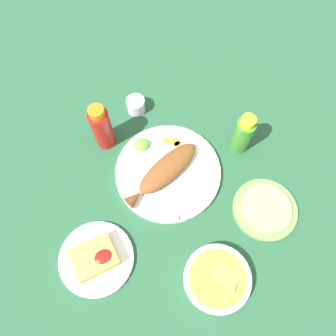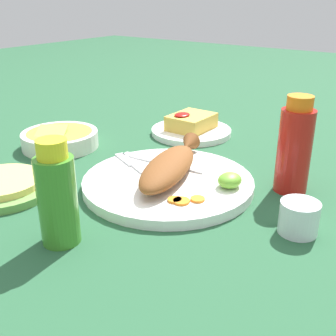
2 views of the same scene
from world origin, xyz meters
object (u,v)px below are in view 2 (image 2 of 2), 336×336
object	(u,v)px
salt_cup	(299,219)
main_plate	(168,183)
side_plate_fries	(191,131)
guacamole_bowl	(60,138)
hot_sauce_bottle_green	(57,196)
fried_fish	(170,165)
tortilla_plate	(3,188)
fork_far	(156,161)
fork_near	(135,167)
hot_sauce_bottle_red	(295,148)

from	to	relation	value
salt_cup	main_plate	bearing A→B (deg)	-92.58
side_plate_fries	guacamole_bowl	xyz separation A→B (m)	(0.26, -0.19, 0.01)
side_plate_fries	guacamole_bowl	bearing A→B (deg)	-36.38
hot_sauce_bottle_green	salt_cup	xyz separation A→B (m)	(-0.22, 0.26, -0.05)
main_plate	fried_fish	bearing A→B (deg)	-162.65
tortilla_plate	hot_sauce_bottle_green	bearing A→B (deg)	78.21
main_plate	fork_far	world-z (taller)	fork_far
fork_near	side_plate_fries	distance (m)	0.28
fork_far	hot_sauce_bottle_red	bearing A→B (deg)	-167.36
hot_sauce_bottle_red	side_plate_fries	size ratio (longest dim) A/B	0.87
tortilla_plate	fried_fish	bearing A→B (deg)	132.31
fried_fish	salt_cup	distance (m)	0.25
fried_fish	side_plate_fries	distance (m)	0.30
fried_fish	tortilla_plate	size ratio (longest dim) A/B	1.46
hot_sauce_bottle_red	guacamole_bowl	size ratio (longest dim) A/B	1.01
main_plate	side_plate_fries	world-z (taller)	main_plate
hot_sauce_bottle_green	side_plate_fries	size ratio (longest dim) A/B	0.78
hot_sauce_bottle_green	tortilla_plate	bearing A→B (deg)	-101.79
guacamole_bowl	hot_sauce_bottle_red	bearing A→B (deg)	100.63
hot_sauce_bottle_green	tortilla_plate	size ratio (longest dim) A/B	0.85
fork_near	guacamole_bowl	bearing A→B (deg)	18.24
hot_sauce_bottle_red	salt_cup	world-z (taller)	hot_sauce_bottle_red
hot_sauce_bottle_green	tortilla_plate	distance (m)	0.22
hot_sauce_bottle_red	fork_near	bearing A→B (deg)	-65.74
main_plate	hot_sauce_bottle_red	size ratio (longest dim) A/B	1.80
hot_sauce_bottle_green	tortilla_plate	world-z (taller)	hot_sauce_bottle_green
salt_cup	side_plate_fries	xyz separation A→B (m)	(-0.29, -0.38, -0.01)
hot_sauce_bottle_red	hot_sauce_bottle_green	bearing A→B (deg)	-29.45
fried_fish	side_plate_fries	bearing A→B (deg)	-171.38
fork_far	hot_sauce_bottle_green	world-z (taller)	hot_sauce_bottle_green
fork_far	hot_sauce_bottle_red	world-z (taller)	hot_sauce_bottle_red
fried_fish	tortilla_plate	distance (m)	0.30
fried_fish	guacamole_bowl	distance (m)	0.32
main_plate	guacamole_bowl	size ratio (longest dim) A/B	1.81
fork_far	hot_sauce_bottle_red	xyz separation A→B (m)	(-0.07, 0.25, 0.06)
fork_near	salt_cup	distance (m)	0.33
main_plate	hot_sauce_bottle_red	xyz separation A→B (m)	(-0.12, 0.18, 0.07)
fork_near	salt_cup	size ratio (longest dim) A/B	3.00
fork_near	fork_far	bearing A→B (deg)	-84.11
side_plate_fries	fried_fish	bearing A→B (deg)	25.97
hot_sauce_bottle_green	guacamole_bowl	world-z (taller)	hot_sauce_bottle_green
salt_cup	tortilla_plate	world-z (taller)	salt_cup
fried_fish	guacamole_bowl	bearing A→B (deg)	-109.85
main_plate	hot_sauce_bottle_green	bearing A→B (deg)	-4.15
main_plate	hot_sauce_bottle_green	size ratio (longest dim) A/B	2.01
hot_sauce_bottle_green	side_plate_fries	world-z (taller)	hot_sauce_bottle_green
hot_sauce_bottle_red	hot_sauce_bottle_green	distance (m)	0.41
fork_near	guacamole_bowl	xyz separation A→B (m)	(-0.02, -0.24, 0.00)
guacamole_bowl	tortilla_plate	world-z (taller)	guacamole_bowl
fork_far	hot_sauce_bottle_green	bearing A→B (deg)	95.95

